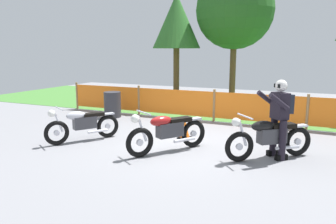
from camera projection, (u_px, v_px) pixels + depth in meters
name	position (u px, v px, depth m)	size (l,w,h in m)	color
ground	(181.00, 143.00, 8.22)	(24.00, 24.00, 0.02)	gray
grass_verge	(237.00, 106.00, 13.69)	(24.00, 6.60, 0.01)	#427A33
barrier_fence	(214.00, 105.00, 10.65)	(11.28, 0.08, 1.05)	#997547
tree_leftmost	(177.00, 22.00, 15.16)	(2.24, 2.24, 4.87)	brown
tree_near_left	(235.00, 10.00, 14.71)	(3.50, 3.50, 5.82)	brown
motorcycle_lead	(83.00, 124.00, 8.31)	(1.12, 1.70, 0.92)	black
motorcycle_trailing	(269.00, 137.00, 6.95)	(1.64, 1.43, 0.98)	black
motorcycle_third	(168.00, 131.00, 7.41)	(1.24, 1.82, 0.99)	black
rider_trailing	(280.00, 115.00, 6.92)	(0.78, 0.75, 1.69)	black
traffic_cone	(185.00, 128.00, 8.64)	(0.32, 0.32, 0.53)	black
spare_drum	(112.00, 105.00, 11.35)	(0.58, 0.58, 0.88)	#2D2D33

